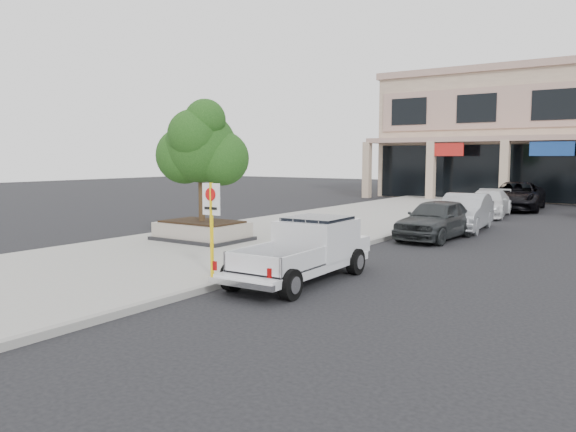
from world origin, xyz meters
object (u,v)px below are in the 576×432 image
object	(u,v)px
planter_tree	(207,147)
no_parking_sign	(211,216)
curb_car_b	(464,212)
curb_car_a	(436,219)
curb_car_c	(488,203)
planter	(202,231)
curb_car_d	(517,196)
pickup_truck	(299,251)

from	to	relation	value
planter_tree	no_parking_sign	bearing A→B (deg)	-46.57
no_parking_sign	curb_car_b	world-z (taller)	no_parking_sign
planter_tree	curb_car_b	distance (m)	11.18
curb_car_a	curb_car_c	xyz separation A→B (m)	(-0.59, 9.41, -0.06)
planter	curb_car_b	bearing A→B (deg)	53.75
planter	curb_car_b	xyz separation A→B (m)	(6.54, 8.92, 0.30)
planter_tree	curb_car_a	bearing A→B (deg)	42.06
no_parking_sign	curb_car_a	bearing A→B (deg)	78.70
curb_car_a	curb_car_d	world-z (taller)	curb_car_d
planter	curb_car_d	distance (m)	20.79
planter_tree	no_parking_sign	world-z (taller)	planter_tree
planter_tree	no_parking_sign	size ratio (longest dim) A/B	1.74
pickup_truck	curb_car_c	size ratio (longest dim) A/B	1.02
curb_car_d	planter	bearing A→B (deg)	-112.87
planter	curb_car_d	bearing A→B (deg)	72.53
no_parking_sign	curb_car_c	world-z (taller)	no_parking_sign
planter	curb_car_d	world-z (taller)	curb_car_d
curb_car_c	curb_car_d	bearing A→B (deg)	79.09
no_parking_sign	curb_car_b	size ratio (longest dim) A/B	0.49
planter	curb_car_b	size ratio (longest dim) A/B	0.68
pickup_truck	curb_car_b	world-z (taller)	same
curb_car_d	pickup_truck	bearing A→B (deg)	-95.58
planter	pickup_truck	size ratio (longest dim) A/B	0.65
planter_tree	curb_car_a	size ratio (longest dim) A/B	0.90
no_parking_sign	curb_car_b	distance (m)	13.47
pickup_truck	curb_car_d	world-z (taller)	curb_car_d
planter	curb_car_a	world-z (taller)	curb_car_a
curb_car_a	curb_car_d	xyz separation A→B (m)	(-0.19, 13.99, 0.06)
no_parking_sign	curb_car_b	bearing A→B (deg)	80.80
curb_car_b	curb_car_d	size ratio (longest dim) A/B	0.79
curb_car_a	curb_car_b	world-z (taller)	curb_car_b
pickup_truck	curb_car_b	size ratio (longest dim) A/B	1.05
planter_tree	pickup_truck	bearing A→B (deg)	-28.58
planter_tree	curb_car_c	bearing A→B (deg)	69.29
no_parking_sign	curb_car_a	xyz separation A→B (m)	(2.03, 10.17, -0.87)
curb_car_c	curb_car_d	size ratio (longest dim) A/B	0.81
planter_tree	curb_car_d	xyz separation A→B (m)	(6.11, 19.67, -2.59)
curb_car_c	curb_car_a	bearing A→B (deg)	-92.32
curb_car_c	curb_car_d	xyz separation A→B (m)	(0.40, 4.58, 0.13)
planter_tree	curb_car_d	world-z (taller)	planter_tree
curb_car_a	curb_car_b	size ratio (longest dim) A/B	0.95
planter_tree	curb_car_b	world-z (taller)	planter_tree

